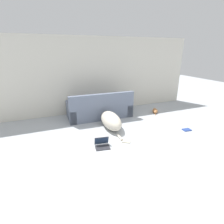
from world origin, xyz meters
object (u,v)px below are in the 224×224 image
cat (155,111)px  book_cream (126,142)px  couch (100,109)px  book_blue (187,130)px  laptop_open (102,144)px  dog (111,120)px

cat → book_cream: cat is taller
couch → book_cream: (0.06, -1.89, -0.26)m
book_blue → laptop_open: bearing=178.6°
book_cream → book_blue: bearing=-0.7°
cat → book_cream: bearing=160.2°
cat → book_cream: (-1.92, -1.56, -0.05)m
cat → book_blue: cat is taller
book_blue → book_cream: 1.88m
laptop_open → book_cream: 0.62m
cat → laptop_open: (-2.54, -1.53, 0.01)m
cat → book_blue: 1.59m
dog → book_blue: bearing=-114.9°
laptop_open → book_cream: laptop_open is taller
cat → book_blue: bearing=-150.3°
dog → book_cream: 1.00m
cat → book_blue: (-0.04, -1.59, -0.05)m
couch → dog: bearing=93.2°
dog → laptop_open: size_ratio=4.40×
couch → laptop_open: 1.95m
book_cream → couch: bearing=91.9°
laptop_open → book_blue: (2.50, -0.06, -0.06)m
dog → laptop_open: bearing=151.1°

